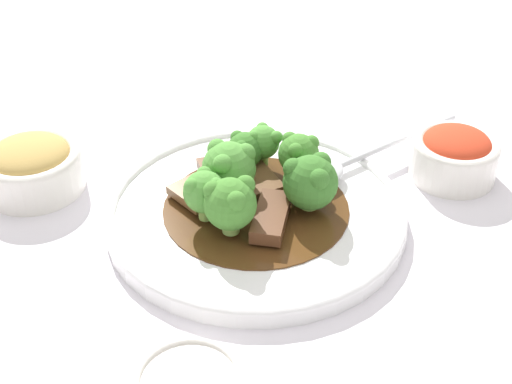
{
  "coord_description": "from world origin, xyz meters",
  "views": [
    {
      "loc": [
        0.53,
        0.17,
        0.43
      ],
      "look_at": [
        0.0,
        0.0,
        0.03
      ],
      "focal_mm": 50.0,
      "sensor_mm": 36.0,
      "label": 1
    }
  ],
  "objects": [
    {
      "name": "ground_plane",
      "position": [
        0.0,
        0.0,
        0.0
      ],
      "size": [
        4.0,
        4.0,
        0.0
      ],
      "primitive_type": "plane",
      "color": "silver"
    },
    {
      "name": "main_plate",
      "position": [
        0.0,
        0.0,
        0.01
      ],
      "size": [
        0.29,
        0.29,
        0.02
      ],
      "color": "white",
      "rests_on": "ground_plane"
    },
    {
      "name": "beef_strip_0",
      "position": [
        -0.03,
        -0.01,
        0.02
      ],
      "size": [
        0.07,
        0.06,
        0.01
      ],
      "color": "brown",
      "rests_on": "main_plate"
    },
    {
      "name": "beef_strip_1",
      "position": [
        -0.03,
        -0.05,
        0.02
      ],
      "size": [
        0.06,
        0.05,
        0.01
      ],
      "color": "#56331E",
      "rests_on": "main_plate"
    },
    {
      "name": "beef_strip_2",
      "position": [
        0.02,
        0.02,
        0.03
      ],
      "size": [
        0.07,
        0.04,
        0.01
      ],
      "color": "#56331E",
      "rests_on": "main_plate"
    },
    {
      "name": "beef_strip_3",
      "position": [
        0.01,
        -0.06,
        0.02
      ],
      "size": [
        0.06,
        0.06,
        0.01
      ],
      "color": "brown",
      "rests_on": "main_plate"
    },
    {
      "name": "broccoli_floret_0",
      "position": [
        -0.06,
        0.03,
        0.05
      ],
      "size": [
        0.04,
        0.04,
        0.05
      ],
      "color": "#8EB756",
      "rests_on": "main_plate"
    },
    {
      "name": "broccoli_floret_1",
      "position": [
        -0.01,
        0.05,
        0.05
      ],
      "size": [
        0.05,
        0.05,
        0.05
      ],
      "color": "#7FA84C",
      "rests_on": "main_plate"
    },
    {
      "name": "broccoli_floret_2",
      "position": [
        -0.07,
        -0.01,
        0.05
      ],
      "size": [
        0.03,
        0.03,
        0.04
      ],
      "color": "#7FA84C",
      "rests_on": "main_plate"
    },
    {
      "name": "broccoli_floret_3",
      "position": [
        -0.05,
        -0.03,
        0.04
      ],
      "size": [
        0.04,
        0.04,
        0.04
      ],
      "color": "#7FA84C",
      "rests_on": "main_plate"
    },
    {
      "name": "broccoli_floret_4",
      "position": [
        0.05,
        -0.01,
        0.05
      ],
      "size": [
        0.05,
        0.05,
        0.06
      ],
      "color": "#7FA84C",
      "rests_on": "main_plate"
    },
    {
      "name": "broccoli_floret_5",
      "position": [
        0.03,
        -0.04,
        0.05
      ],
      "size": [
        0.04,
        0.04,
        0.05
      ],
      "color": "#7FA84C",
      "rests_on": "main_plate"
    },
    {
      "name": "broccoli_floret_6",
      "position": [
        -0.01,
        -0.03,
        0.05
      ],
      "size": [
        0.05,
        0.05,
        0.06
      ],
      "color": "#7FA84C",
      "rests_on": "main_plate"
    },
    {
      "name": "serving_spoon",
      "position": [
        -0.07,
        0.06,
        0.03
      ],
      "size": [
        0.21,
        0.16,
        0.01
      ],
      "color": "silver",
      "rests_on": "main_plate"
    },
    {
      "name": "side_bowl_kimchi",
      "position": [
        -0.14,
        0.18,
        0.03
      ],
      "size": [
        0.09,
        0.09,
        0.05
      ],
      "color": "white",
      "rests_on": "ground_plane"
    },
    {
      "name": "side_bowl_appetizer",
      "position": [
        0.02,
        -0.24,
        0.03
      ],
      "size": [
        0.1,
        0.1,
        0.05
      ],
      "color": "white",
      "rests_on": "ground_plane"
    },
    {
      "name": "sauce_dish",
      "position": [
        0.21,
        0.01,
        0.01
      ],
      "size": [
        0.08,
        0.08,
        0.01
      ],
      "color": "white",
      "rests_on": "ground_plane"
    }
  ]
}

